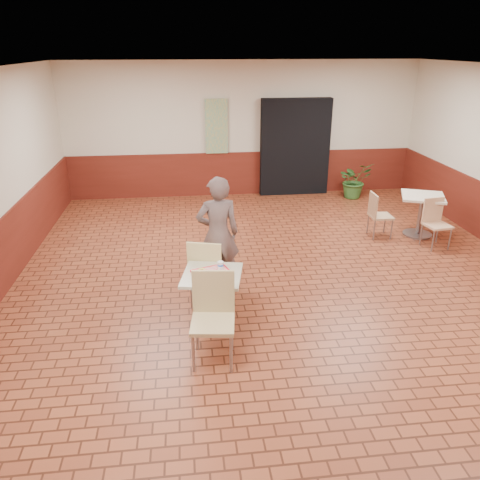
{
  "coord_description": "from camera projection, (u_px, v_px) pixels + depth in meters",
  "views": [
    {
      "loc": [
        -1.34,
        -5.66,
        3.29
      ],
      "look_at": [
        -0.67,
        -0.11,
        0.95
      ],
      "focal_mm": 35.0,
      "sensor_mm": 36.0,
      "label": 1
    }
  ],
  "objects": [
    {
      "name": "main_table",
      "position": [
        212.0,
        291.0,
        5.73
      ],
      "size": [
        0.69,
        0.69,
        0.73
      ],
      "rotation": [
        0.0,
        0.0,
        -0.2
      ],
      "color": "#B5B191",
      "rests_on": "ground"
    },
    {
      "name": "chair_main_back",
      "position": [
        207.0,
        269.0,
        6.18
      ],
      "size": [
        0.55,
        0.55,
        0.97
      ],
      "rotation": [
        0.0,
        0.0,
        2.86
      ],
      "color": "#D5C680",
      "rests_on": "ground"
    },
    {
      "name": "chair_main_front",
      "position": [
        213.0,
        312.0,
        5.14
      ],
      "size": [
        0.53,
        0.53,
        1.02
      ],
      "rotation": [
        0.0,
        0.0,
        -0.12
      ],
      "color": "tan",
      "rests_on": "ground"
    },
    {
      "name": "second_table",
      "position": [
        421.0,
        209.0,
        8.56
      ],
      "size": [
        0.73,
        0.73,
        0.77
      ],
      "rotation": [
        0.0,
        0.0,
        -0.38
      ],
      "color": "beige",
      "rests_on": "ground"
    },
    {
      "name": "wainscot_band",
      "position": [
        288.0,
        265.0,
        6.41
      ],
      "size": [
        8.0,
        10.0,
        1.0
      ],
      "color": "#551910",
      "rests_on": "ground"
    },
    {
      "name": "serving_tray",
      "position": [
        212.0,
        273.0,
        5.63
      ],
      "size": [
        0.44,
        0.34,
        0.03
      ],
      "rotation": [
        0.0,
        0.0,
        0.32
      ],
      "color": "red",
      "rests_on": "main_table"
    },
    {
      "name": "ring_donut",
      "position": [
        202.0,
        270.0,
        5.64
      ],
      "size": [
        0.13,
        0.13,
        0.03
      ],
      "primitive_type": "torus",
      "rotation": [
        0.0,
        0.0,
        -0.4
      ],
      "color": "#DFBD51",
      "rests_on": "serving_tray"
    },
    {
      "name": "potted_plant",
      "position": [
        354.0,
        180.0,
        10.75
      ],
      "size": [
        0.89,
        0.81,
        0.83
      ],
      "primitive_type": "imported",
      "rotation": [
        0.0,
        0.0,
        0.26
      ],
      "color": "#2F5E25",
      "rests_on": "ground"
    },
    {
      "name": "room_shell",
      "position": [
        291.0,
        195.0,
        6.02
      ],
      "size": [
        8.01,
        10.01,
        3.01
      ],
      "color": "brown",
      "rests_on": "ground"
    },
    {
      "name": "chair_second_left",
      "position": [
        378.0,
        213.0,
        8.52
      ],
      "size": [
        0.39,
        0.39,
        0.83
      ],
      "rotation": [
        0.0,
        0.0,
        1.55
      ],
      "color": "tan",
      "rests_on": "ground"
    },
    {
      "name": "corridor_doorway",
      "position": [
        295.0,
        147.0,
        10.78
      ],
      "size": [
        1.6,
        0.22,
        2.2
      ],
      "primitive_type": "cube",
      "color": "black",
      "rests_on": "ground"
    },
    {
      "name": "customer",
      "position": [
        218.0,
        234.0,
        6.55
      ],
      "size": [
        0.64,
        0.45,
        1.67
      ],
      "primitive_type": "imported",
      "rotation": [
        0.0,
        0.0,
        3.23
      ],
      "color": "brown",
      "rests_on": "ground"
    },
    {
      "name": "chair_second_front",
      "position": [
        435.0,
        220.0,
        8.13
      ],
      "size": [
        0.44,
        0.44,
        0.85
      ],
      "rotation": [
        0.0,
        0.0,
        0.14
      ],
      "color": "#DEB085",
      "rests_on": "ground"
    },
    {
      "name": "promo_poster",
      "position": [
        217.0,
        127.0,
        10.45
      ],
      "size": [
        0.5,
        0.03,
        1.2
      ],
      "primitive_type": "cube",
      "color": "gray",
      "rests_on": "wainscot_band"
    },
    {
      "name": "long_john_donut",
      "position": [
        217.0,
        273.0,
        5.56
      ],
      "size": [
        0.14,
        0.09,
        0.04
      ],
      "rotation": [
        0.0,
        0.0,
        0.28
      ],
      "color": "gold",
      "rests_on": "serving_tray"
    },
    {
      "name": "paper_cup",
      "position": [
        221.0,
        265.0,
        5.69
      ],
      "size": [
        0.08,
        0.08,
        0.09
      ],
      "rotation": [
        0.0,
        0.0,
        0.32
      ],
      "color": "silver",
      "rests_on": "serving_tray"
    }
  ]
}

